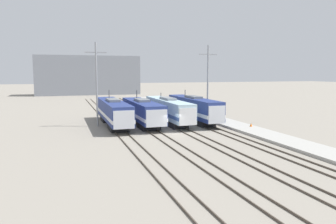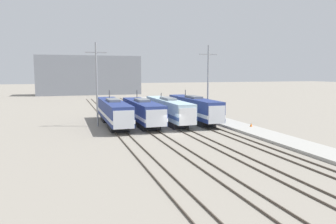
% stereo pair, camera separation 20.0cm
% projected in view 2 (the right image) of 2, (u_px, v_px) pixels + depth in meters
% --- Properties ---
extents(ground_plane, '(400.00, 400.00, 0.00)m').
position_uv_depth(ground_plane, '(173.00, 133.00, 43.37)').
color(ground_plane, gray).
extents(rail_pair_far_left, '(1.51, 120.00, 0.15)m').
position_uv_depth(rail_pair_far_left, '(124.00, 136.00, 41.40)').
color(rail_pair_far_left, '#4C4238').
rests_on(rail_pair_far_left, ground_plane).
extents(rail_pair_center_left, '(1.51, 120.00, 0.15)m').
position_uv_depth(rail_pair_center_left, '(157.00, 134.00, 42.71)').
color(rail_pair_center_left, '#4C4238').
rests_on(rail_pair_center_left, ground_plane).
extents(rail_pair_center_right, '(1.51, 120.00, 0.15)m').
position_uv_depth(rail_pair_center_right, '(188.00, 132.00, 44.02)').
color(rail_pair_center_right, '#4C4238').
rests_on(rail_pair_center_right, ground_plane).
extents(rail_pair_far_right, '(1.51, 120.00, 0.15)m').
position_uv_depth(rail_pair_far_right, '(217.00, 130.00, 45.33)').
color(rail_pair_far_right, '#4C4238').
rests_on(rail_pair_far_right, ground_plane).
extents(locomotive_far_left, '(2.96, 18.49, 5.18)m').
position_uv_depth(locomotive_far_left, '(114.00, 112.00, 49.30)').
color(locomotive_far_left, black).
rests_on(locomotive_far_left, ground_plane).
extents(locomotive_center_left, '(3.14, 16.59, 5.17)m').
position_uv_depth(locomotive_center_left, '(143.00, 112.00, 49.96)').
color(locomotive_center_left, black).
rests_on(locomotive_center_left, ground_plane).
extents(locomotive_center_right, '(2.74, 17.63, 4.58)m').
position_uv_depth(locomotive_center_right, '(169.00, 110.00, 51.70)').
color(locomotive_center_right, '#232326').
rests_on(locomotive_center_right, ground_plane).
extents(locomotive_far_right, '(2.78, 17.27, 5.02)m').
position_uv_depth(locomotive_far_right, '(195.00, 109.00, 52.97)').
color(locomotive_far_right, black).
rests_on(locomotive_far_right, ground_plane).
extents(catenary_tower_left, '(3.17, 0.27, 12.42)m').
position_uv_depth(catenary_tower_left, '(97.00, 82.00, 48.29)').
color(catenary_tower_left, gray).
rests_on(catenary_tower_left, ground_plane).
extents(catenary_tower_right, '(3.17, 0.27, 12.42)m').
position_uv_depth(catenary_tower_right, '(208.00, 81.00, 53.70)').
color(catenary_tower_right, gray).
rests_on(catenary_tower_right, ground_plane).
extents(platform, '(4.00, 120.00, 0.32)m').
position_uv_depth(platform, '(244.00, 128.00, 46.60)').
color(platform, '#A8A59E').
rests_on(platform, ground_plane).
extents(traffic_cone, '(0.38, 0.38, 0.49)m').
position_uv_depth(traffic_cone, '(251.00, 125.00, 46.91)').
color(traffic_cone, orange).
rests_on(traffic_cone, platform).
extents(depot_building, '(36.17, 9.39, 13.83)m').
position_uv_depth(depot_building, '(89.00, 75.00, 118.01)').
color(depot_building, gray).
rests_on(depot_building, ground_plane).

